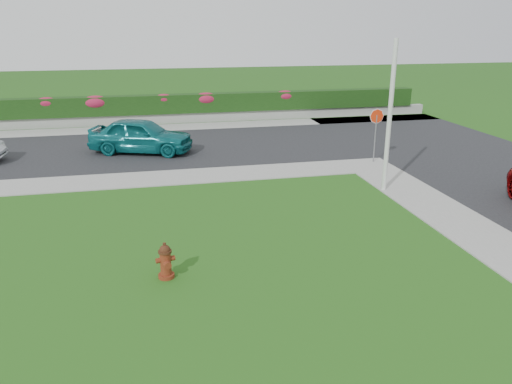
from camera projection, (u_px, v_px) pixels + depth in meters
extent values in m
plane|color=black|center=(250.00, 287.00, 11.45)|extent=(120.00, 120.00, 0.00)
cube|color=black|center=(85.00, 152.00, 23.39)|extent=(26.00, 8.00, 0.04)
cube|color=gray|center=(43.00, 185.00, 18.56)|extent=(24.00, 2.00, 0.04)
cube|color=gray|center=(368.00, 165.00, 21.19)|extent=(2.00, 2.00, 0.04)
cube|color=gray|center=(167.00, 128.00, 28.83)|extent=(34.00, 2.00, 0.04)
cube|color=gray|center=(165.00, 118.00, 30.13)|extent=(34.00, 0.40, 0.60)
cube|color=black|center=(164.00, 104.00, 29.95)|extent=(32.00, 0.90, 1.10)
cylinder|color=#591E0D|center=(166.00, 276.00, 11.87)|extent=(0.38, 0.38, 0.09)
cylinder|color=#591E0D|center=(166.00, 263.00, 11.76)|extent=(0.26, 0.26, 0.59)
cylinder|color=black|center=(165.00, 251.00, 11.66)|extent=(0.32, 0.32, 0.06)
sphere|color=black|center=(165.00, 250.00, 11.65)|extent=(0.26, 0.26, 0.26)
cylinder|color=black|center=(164.00, 244.00, 11.61)|extent=(0.08, 0.08, 0.08)
cylinder|color=#591E0D|center=(158.00, 261.00, 11.66)|extent=(0.14, 0.15, 0.12)
cylinder|color=#591E0D|center=(172.00, 258.00, 11.80)|extent=(0.14, 0.15, 0.12)
cylinder|color=#591E0D|center=(167.00, 265.00, 11.60)|extent=(0.19, 0.17, 0.17)
imported|color=#0D6265|center=(141.00, 135.00, 22.99)|extent=(5.07, 3.38, 1.60)
cylinder|color=silver|center=(390.00, 118.00, 17.22)|extent=(0.16, 0.16, 5.29)
cylinder|color=slate|center=(375.00, 139.00, 21.37)|extent=(0.06, 0.06, 2.07)
cylinder|color=red|center=(377.00, 116.00, 21.05)|extent=(0.60, 0.05, 0.60)
cylinder|color=white|center=(377.00, 116.00, 21.05)|extent=(0.64, 0.03, 0.64)
ellipsoid|color=#B71F34|center=(47.00, 103.00, 28.42)|extent=(1.24, 0.80, 0.62)
ellipsoid|color=#B71F34|center=(95.00, 102.00, 28.98)|extent=(1.53, 0.98, 0.76)
ellipsoid|color=#B71F34|center=(164.00, 99.00, 29.75)|extent=(1.16, 0.75, 0.58)
ellipsoid|color=#B71F34|center=(206.00, 99.00, 30.27)|extent=(1.44, 0.92, 0.72)
ellipsoid|color=#B71F34|center=(285.00, 96.00, 31.27)|extent=(1.29, 0.83, 0.64)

